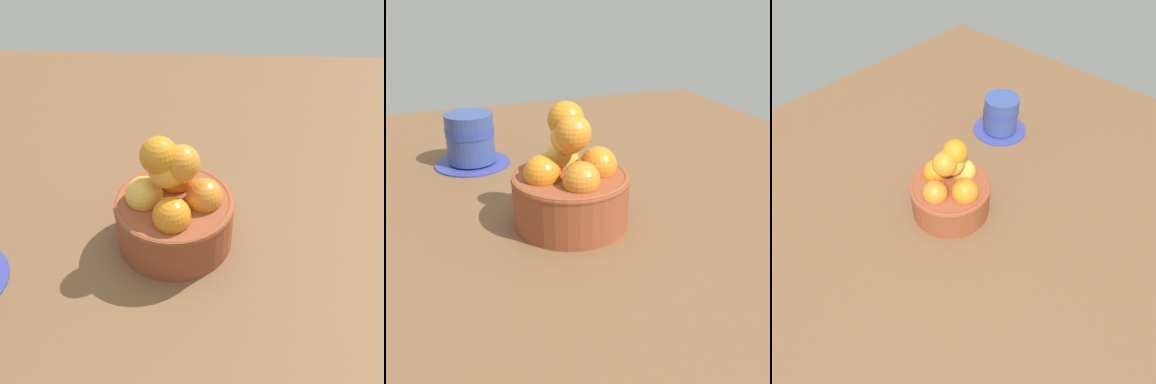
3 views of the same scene
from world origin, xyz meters
TOP-DOWN VIEW (x-y plane):
  - ground_plane at (0.00, 0.00)cm, footprint 126.40×111.74cm
  - terracotta_bowl at (0.06, -0.05)cm, footprint 14.59×14.59cm
  - coffee_cup at (25.18, 8.37)cm, footprint 12.30×12.30cm

SIDE VIEW (x-z plane):
  - ground_plane at x=0.00cm, z-range -3.90..0.00cm
  - coffee_cup at x=25.18cm, z-range -0.13..8.45cm
  - terracotta_bowl at x=0.06cm, z-range -2.39..12.83cm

